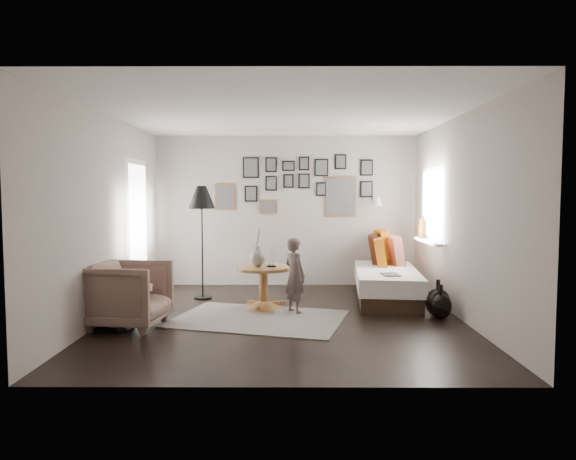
{
  "coord_description": "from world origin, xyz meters",
  "views": [
    {
      "loc": [
        0.08,
        -6.53,
        1.59
      ],
      "look_at": [
        0.05,
        0.5,
        1.1
      ],
      "focal_mm": 32.0,
      "sensor_mm": 36.0,
      "label": 1
    }
  ],
  "objects_px": {
    "floor_lamp": "(202,201)",
    "magazine_basket": "(120,312)",
    "demijohn_large": "(438,302)",
    "child": "(295,276)",
    "daybed": "(385,279)",
    "pedestal_table": "(264,289)",
    "armchair": "(129,294)",
    "demijohn_small": "(440,306)",
    "vase": "(258,255)"
  },
  "relations": [
    {
      "from": "child",
      "to": "daybed",
      "type": "bearing_deg",
      "value": -92.36
    },
    {
      "from": "demijohn_large",
      "to": "child",
      "type": "distance_m",
      "value": 1.9
    },
    {
      "from": "armchair",
      "to": "child",
      "type": "relative_size",
      "value": 0.85
    },
    {
      "from": "vase",
      "to": "magazine_basket",
      "type": "xyz_separation_m",
      "value": [
        -1.57,
        -1.1,
        -0.55
      ]
    },
    {
      "from": "demijohn_small",
      "to": "armchair",
      "type": "bearing_deg",
      "value": -174.07
    },
    {
      "from": "floor_lamp",
      "to": "demijohn_small",
      "type": "height_order",
      "value": "floor_lamp"
    },
    {
      "from": "daybed",
      "to": "magazine_basket",
      "type": "distance_m",
      "value": 3.89
    },
    {
      "from": "floor_lamp",
      "to": "magazine_basket",
      "type": "height_order",
      "value": "floor_lamp"
    },
    {
      "from": "vase",
      "to": "demijohn_large",
      "type": "xyz_separation_m",
      "value": [
        2.37,
        -0.48,
        -0.56
      ]
    },
    {
      "from": "floor_lamp",
      "to": "child",
      "type": "xyz_separation_m",
      "value": [
        1.39,
        -0.93,
        -0.98
      ]
    },
    {
      "from": "armchair",
      "to": "demijohn_large",
      "type": "xyz_separation_m",
      "value": [
        3.85,
        0.52,
        -0.2
      ]
    },
    {
      "from": "demijohn_large",
      "to": "demijohn_small",
      "type": "bearing_deg",
      "value": -90.0
    },
    {
      "from": "floor_lamp",
      "to": "pedestal_table",
      "type": "bearing_deg",
      "value": -34.97
    },
    {
      "from": "daybed",
      "to": "magazine_basket",
      "type": "bearing_deg",
      "value": -147.34
    },
    {
      "from": "vase",
      "to": "demijohn_small",
      "type": "relative_size",
      "value": 1.21
    },
    {
      "from": "pedestal_table",
      "to": "demijohn_large",
      "type": "distance_m",
      "value": 2.34
    },
    {
      "from": "armchair",
      "to": "demijohn_large",
      "type": "relative_size",
      "value": 1.77
    },
    {
      "from": "magazine_basket",
      "to": "floor_lamp",
      "type": "bearing_deg",
      "value": 68.66
    },
    {
      "from": "pedestal_table",
      "to": "demijohn_small",
      "type": "bearing_deg",
      "value": -14.19
    },
    {
      "from": "pedestal_table",
      "to": "floor_lamp",
      "type": "relative_size",
      "value": 0.44
    },
    {
      "from": "pedestal_table",
      "to": "floor_lamp",
      "type": "bearing_deg",
      "value": 145.03
    },
    {
      "from": "pedestal_table",
      "to": "daybed",
      "type": "distance_m",
      "value": 1.94
    },
    {
      "from": "daybed",
      "to": "demijohn_large",
      "type": "relative_size",
      "value": 4.43
    },
    {
      "from": "vase",
      "to": "floor_lamp",
      "type": "relative_size",
      "value": 0.31
    },
    {
      "from": "floor_lamp",
      "to": "magazine_basket",
      "type": "relative_size",
      "value": 4.07
    },
    {
      "from": "child",
      "to": "floor_lamp",
      "type": "bearing_deg",
      "value": 19.72
    },
    {
      "from": "demijohn_small",
      "to": "child",
      "type": "distance_m",
      "value": 1.92
    },
    {
      "from": "demijohn_small",
      "to": "child",
      "type": "relative_size",
      "value": 0.44
    },
    {
      "from": "daybed",
      "to": "demijohn_small",
      "type": "xyz_separation_m",
      "value": [
        0.47,
        -1.26,
        -0.14
      ]
    },
    {
      "from": "demijohn_large",
      "to": "magazine_basket",
      "type": "bearing_deg",
      "value": -171.02
    },
    {
      "from": "armchair",
      "to": "demijohn_small",
      "type": "xyz_separation_m",
      "value": [
        3.85,
        0.4,
        -0.23
      ]
    },
    {
      "from": "pedestal_table",
      "to": "child",
      "type": "distance_m",
      "value": 0.56
    },
    {
      "from": "daybed",
      "to": "demijohn_large",
      "type": "height_order",
      "value": "daybed"
    },
    {
      "from": "magazine_basket",
      "to": "demijohn_large",
      "type": "height_order",
      "value": "demijohn_large"
    },
    {
      "from": "armchair",
      "to": "demijohn_small",
      "type": "distance_m",
      "value": 3.88
    },
    {
      "from": "pedestal_table",
      "to": "child",
      "type": "height_order",
      "value": "child"
    },
    {
      "from": "pedestal_table",
      "to": "child",
      "type": "bearing_deg",
      "value": -31.13
    },
    {
      "from": "magazine_basket",
      "to": "child",
      "type": "relative_size",
      "value": 0.42
    },
    {
      "from": "demijohn_small",
      "to": "magazine_basket",
      "type": "bearing_deg",
      "value": -172.73
    },
    {
      "from": "floor_lamp",
      "to": "demijohn_small",
      "type": "xyz_separation_m",
      "value": [
        3.25,
        -1.25,
        -1.32
      ]
    },
    {
      "from": "demijohn_large",
      "to": "demijohn_small",
      "type": "distance_m",
      "value": 0.12
    },
    {
      "from": "vase",
      "to": "demijohn_large",
      "type": "relative_size",
      "value": 1.1
    },
    {
      "from": "floor_lamp",
      "to": "demijohn_large",
      "type": "xyz_separation_m",
      "value": [
        3.25,
        -1.13,
        -1.29
      ]
    },
    {
      "from": "armchair",
      "to": "child",
      "type": "xyz_separation_m",
      "value": [
        2.0,
        0.72,
        0.11
      ]
    },
    {
      "from": "magazine_basket",
      "to": "demijohn_small",
      "type": "relative_size",
      "value": 0.95
    },
    {
      "from": "armchair",
      "to": "child",
      "type": "height_order",
      "value": "child"
    },
    {
      "from": "pedestal_table",
      "to": "vase",
      "type": "xyz_separation_m",
      "value": [
        -0.08,
        0.02,
        0.48
      ]
    },
    {
      "from": "daybed",
      "to": "armchair",
      "type": "distance_m",
      "value": 3.77
    },
    {
      "from": "daybed",
      "to": "child",
      "type": "height_order",
      "value": "same"
    },
    {
      "from": "pedestal_table",
      "to": "armchair",
      "type": "distance_m",
      "value": 1.85
    }
  ]
}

